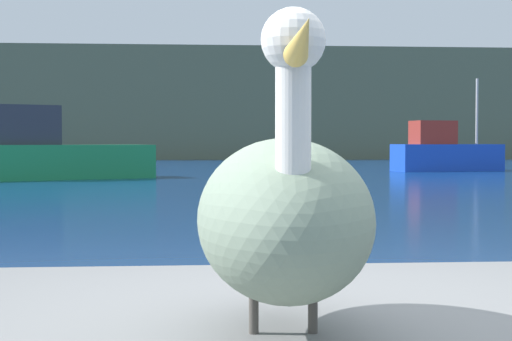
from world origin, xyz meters
The scene contains 4 objects.
hillside_backdrop centered at (0.00, 65.35, 4.37)m, with size 140.00×15.87×8.74m, color #5B664C.
pelican centered at (-0.21, -0.42, 1.16)m, with size 0.57×1.36×0.92m.
fishing_boat_blue centered at (11.25, 33.65, 0.87)m, with size 5.43×2.64×4.40m.
fishing_boat_green centered at (-5.98, 26.67, 0.94)m, with size 7.58×5.04×3.96m.
Camera 1 is at (-0.48, -2.73, 1.38)m, focal length 55.36 mm.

